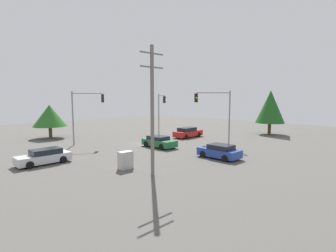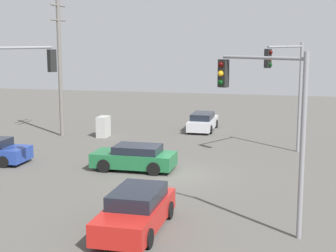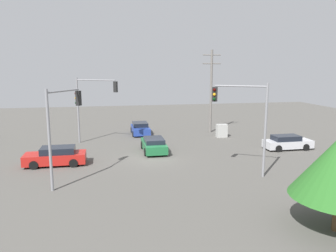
% 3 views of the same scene
% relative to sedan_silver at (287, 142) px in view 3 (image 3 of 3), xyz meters
% --- Properties ---
extents(ground_plane, '(80.00, 80.00, 0.00)m').
position_rel_sedan_silver_xyz_m(ground_plane, '(13.27, 0.55, -0.66)').
color(ground_plane, '#54514C').
extents(sedan_silver, '(4.57, 1.84, 1.37)m').
position_rel_sedan_silver_xyz_m(sedan_silver, '(0.00, 0.00, 0.00)').
color(sedan_silver, silver).
rests_on(sedan_silver, ground_plane).
extents(sedan_blue, '(2.06, 4.13, 1.39)m').
position_rel_sedan_silver_xyz_m(sedan_blue, '(13.13, -9.86, 0.01)').
color(sedan_blue, '#233D93').
rests_on(sedan_blue, ground_plane).
extents(sedan_red, '(4.79, 2.01, 1.49)m').
position_rel_sedan_silver_xyz_m(sedan_red, '(21.15, 1.19, 0.06)').
color(sedan_red, red).
rests_on(sedan_red, ground_plane).
extents(sedan_green, '(2.07, 4.37, 1.35)m').
position_rel_sedan_silver_xyz_m(sedan_green, '(12.77, -1.48, 0.01)').
color(sedan_green, '#1E6638').
rests_on(sedan_green, ground_plane).
extents(traffic_signal_main, '(3.46, 2.15, 6.73)m').
position_rel_sedan_silver_xyz_m(traffic_signal_main, '(7.33, 6.32, 3.93)').
color(traffic_signal_main, gray).
rests_on(traffic_signal_main, ground_plane).
extents(traffic_signal_cross, '(1.94, 3.28, 6.51)m').
position_rel_sedan_silver_xyz_m(traffic_signal_cross, '(19.95, 5.80, 3.77)').
color(traffic_signal_cross, gray).
rests_on(traffic_signal_cross, ground_plane).
extents(traffic_signal_aux, '(4.12, 2.54, 6.78)m').
position_rel_sedan_silver_xyz_m(traffic_signal_aux, '(18.36, -5.83, 4.01)').
color(traffic_signal_aux, gray).
rests_on(traffic_signal_aux, ground_plane).
extents(utility_pole_tall, '(2.20, 0.28, 9.81)m').
position_rel_sedan_silver_xyz_m(utility_pole_tall, '(4.63, -9.51, 4.53)').
color(utility_pole_tall, slate).
rests_on(utility_pole_tall, ground_plane).
extents(electrical_cabinet, '(1.18, 0.69, 1.47)m').
position_rel_sedan_silver_xyz_m(electrical_cabinet, '(4.28, -6.47, 0.07)').
color(electrical_cabinet, '#B2B2AD').
rests_on(electrical_cabinet, ground_plane).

